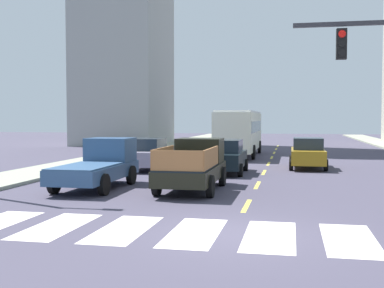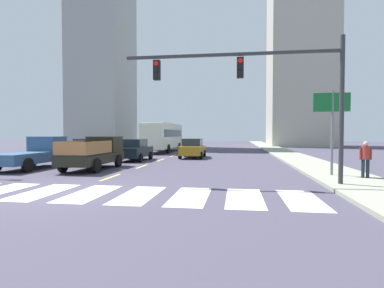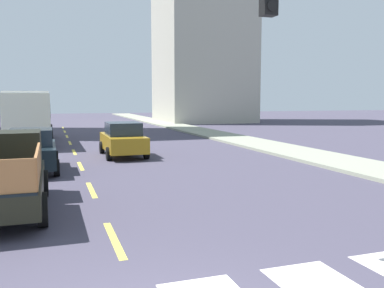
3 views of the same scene
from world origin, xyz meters
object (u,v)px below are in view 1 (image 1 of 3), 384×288
pickup_dark (100,165)px  sedan_far (148,154)px  sedan_near_left (308,153)px  sedan_near_right (225,157)px  pickup_stakebed (194,165)px  city_bus (240,130)px

pickup_dark → sedan_far: pickup_dark is taller
sedan_near_left → sedan_far: (-8.51, -2.52, 0.00)m
pickup_dark → sedan_near_right: bearing=54.3°
pickup_stakebed → city_bus: 17.63m
sedan_far → sedan_near_left: bearing=18.8°
pickup_stakebed → sedan_far: pickup_stakebed is taller
sedan_far → city_bus: bearing=73.1°
city_bus → sedan_near_left: size_ratio=2.45×
city_bus → sedan_near_right: city_bus is taller
sedan_far → pickup_stakebed: bearing=-57.7°
sedan_near_left → city_bus: bearing=116.7°
sedan_near_right → sedan_far: 4.41m
city_bus → sedan_near_right: (0.49, -11.80, -1.09)m
pickup_dark → sedan_near_left: (8.52, 9.42, -0.06)m
sedan_near_left → sedan_near_right: bearing=-143.5°
city_bus → sedan_near_left: 9.70m
pickup_dark → sedan_near_right: (4.33, 6.04, -0.06)m
pickup_stakebed → pickup_dark: (-3.86, -0.24, -0.02)m
sedan_near_right → sedan_far: (-4.32, 0.86, 0.00)m
pickup_stakebed → city_bus: city_bus is taller
pickup_stakebed → sedan_near_right: bearing=83.4°
pickup_stakebed → sedan_near_right: 5.82m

